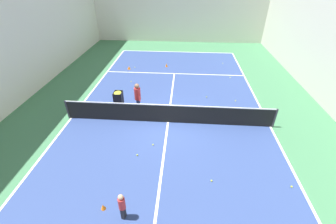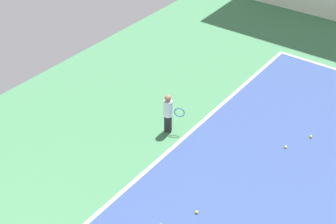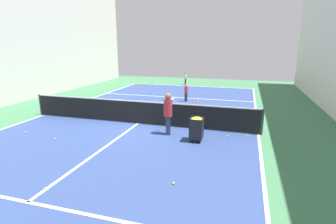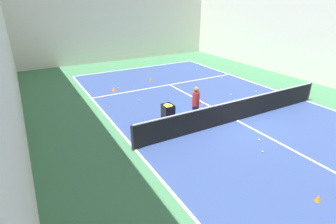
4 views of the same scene
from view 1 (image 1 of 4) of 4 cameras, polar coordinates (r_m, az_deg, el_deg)
ground_plane at (r=12.12m, az=0.00°, el=-2.62°), size 35.38×35.38×0.00m
court_playing_area at (r=12.11m, az=0.00°, el=-2.61°), size 10.77×24.04×0.00m
line_baseline_far at (r=22.97m, az=2.36°, el=15.01°), size 10.77×0.10×0.00m
line_sideline_left at (r=13.56m, az=-23.33°, el=-1.39°), size 0.10×24.04×0.00m
line_sideline_right at (r=12.95m, az=24.54°, el=-3.41°), size 0.10×24.04×0.00m
line_service_far at (r=17.90m, az=1.63°, el=9.73°), size 10.77×0.10×0.00m
line_centre_service at (r=12.11m, az=0.00°, el=-2.60°), size 0.10×13.22×0.00m
hall_enclosure_far at (r=25.78m, az=2.97°, el=26.29°), size 18.10×0.15×8.21m
tennis_net at (r=11.80m, az=0.00°, el=-0.37°), size 11.07×0.10×1.10m
coach_at_net at (r=12.68m, az=-7.72°, el=4.10°), size 0.47×0.67×1.73m
child_midcourt at (r=7.89m, az=-11.60°, el=-22.13°), size 0.28×0.28×1.14m
ball_cart at (r=13.53m, az=-12.54°, el=3.91°), size 0.48×0.57×0.95m
training_cone_1 at (r=19.20m, az=-0.36°, el=11.83°), size 0.20×0.20×0.28m
training_cone_2 at (r=8.65m, az=-16.16°, el=-22.12°), size 0.17×0.17×0.22m
training_cone_3 at (r=18.96m, az=-9.88°, el=11.03°), size 0.26×0.26×0.26m
tennis_ball_1 at (r=20.49m, az=13.74°, el=11.96°), size 0.07×0.07×0.07m
tennis_ball_2 at (r=13.69m, az=-20.96°, el=-0.29°), size 0.07×0.07×0.07m
tennis_ball_5 at (r=10.65m, az=-3.84°, el=-8.29°), size 0.07×0.07×0.07m
tennis_ball_6 at (r=16.71m, az=-9.37°, el=7.65°), size 0.07×0.07×0.07m
tennis_ball_7 at (r=17.76m, az=15.52°, el=8.44°), size 0.07×0.07×0.07m
tennis_ball_12 at (r=14.63m, az=9.74°, el=3.79°), size 0.07×0.07×0.07m
tennis_ball_13 at (r=10.12m, az=28.88°, el=-16.26°), size 0.07×0.07×0.07m
tennis_ball_15 at (r=13.56m, az=-17.72°, el=0.06°), size 0.07×0.07×0.07m
tennis_ball_17 at (r=17.37m, az=1.50°, el=9.09°), size 0.07×0.07×0.07m
tennis_ball_18 at (r=19.23m, az=-8.41°, el=11.17°), size 0.07×0.07×0.07m
tennis_ball_19 at (r=9.30m, az=11.00°, el=-16.75°), size 0.07×0.07×0.07m
tennis_ball_20 at (r=14.62m, az=16.77°, el=2.76°), size 0.07×0.07×0.07m
tennis_ball_21 at (r=10.21m, az=-7.84°, el=-10.76°), size 0.07×0.07×0.07m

